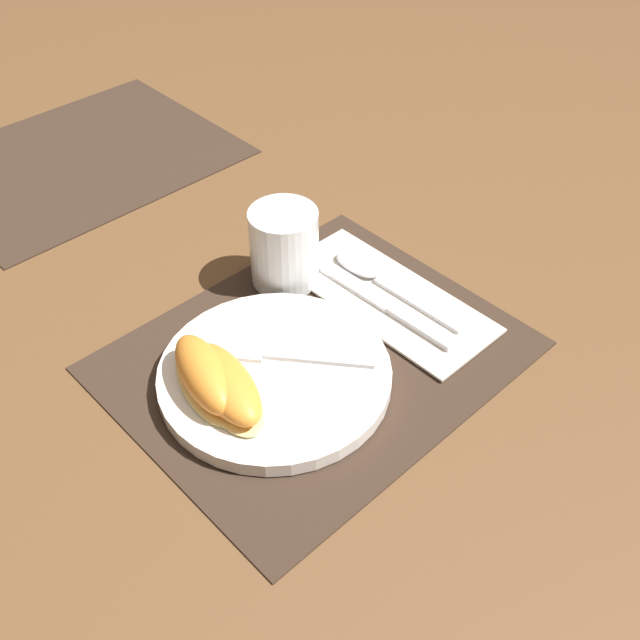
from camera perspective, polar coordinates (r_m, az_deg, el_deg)
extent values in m
plane|color=brown|center=(0.79, -0.35, -2.78)|extent=(3.00, 3.00, 0.00)
cube|color=#38281E|center=(0.79, -0.35, -2.68)|extent=(0.40, 0.33, 0.00)
cube|color=#38281E|center=(1.16, -17.68, 11.70)|extent=(0.40, 0.33, 0.00)
cylinder|color=white|center=(0.76, -3.44, -4.24)|extent=(0.24, 0.24, 0.02)
cylinder|color=silver|center=(0.85, -2.75, 5.59)|extent=(0.08, 0.08, 0.09)
cylinder|color=orange|center=(0.87, -2.69, 4.23)|extent=(0.06, 0.06, 0.04)
cube|color=silver|center=(0.85, 5.09, 1.74)|extent=(0.11, 0.25, 0.00)
cube|color=silver|center=(0.82, 7.71, -0.48)|extent=(0.02, 0.09, 0.01)
cube|color=silver|center=(0.87, 2.22, 2.95)|extent=(0.02, 0.13, 0.01)
cube|color=silver|center=(0.84, 7.49, 1.28)|extent=(0.02, 0.12, 0.01)
ellipsoid|color=silver|center=(0.89, 2.89, 4.27)|extent=(0.03, 0.06, 0.01)
cube|color=silver|center=(0.76, -0.08, -2.89)|extent=(0.08, 0.10, 0.00)
cube|color=silver|center=(0.77, -6.87, -2.26)|extent=(0.06, 0.07, 0.00)
ellipsoid|color=#F4DB84|center=(0.74, -8.68, -4.94)|extent=(0.08, 0.12, 0.01)
ellipsoid|color=orange|center=(0.73, -8.82, -4.07)|extent=(0.07, 0.12, 0.04)
ellipsoid|color=#F4DB84|center=(0.73, -7.15, -5.53)|extent=(0.08, 0.13, 0.01)
ellipsoid|color=orange|center=(0.72, -7.25, -4.80)|extent=(0.07, 0.13, 0.03)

